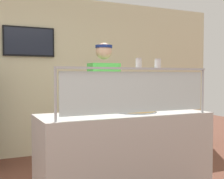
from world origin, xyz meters
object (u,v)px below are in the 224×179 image
Objects in this scene: pizza_tray at (135,110)px; parmesan_shaker at (139,63)px; pepper_flake_shaker at (158,64)px; pizza_server at (132,109)px; pizza_box_stack at (150,100)px; worker_figure at (104,102)px.

parmesan_shaker is (-0.15, -0.32, 0.49)m from pizza_tray.
pepper_flake_shaker is at bearing -77.79° from pizza_tray.
pizza_tray is at bearing 102.21° from pepper_flake_shaker.
pizza_server reaches higher than pizza_box_stack.
pizza_server is 0.16× the size of worker_figure.
parmesan_shaker is at bearing -124.45° from pizza_box_stack.
pizza_box_stack is at bearing 53.74° from pizza_server.
pepper_flake_shaker is (0.22, 0.00, -0.00)m from parmesan_shaker.
pepper_flake_shaker is 1.11m from worker_figure.
worker_figure reaches higher than pizza_box_stack.
pizza_box_stack is (1.30, 1.78, -0.06)m from pizza_tray.
parmesan_shaker is 2.61m from pizza_box_stack.
worker_figure reaches higher than pizza_server.
pizza_tray is at bearing -126.11° from pizza_box_stack.
pizza_tray is at bearing 65.88° from parmesan_shaker.
parmesan_shaker is 0.22m from pepper_flake_shaker.
pizza_server is 0.69m from worker_figure.
worker_figure reaches higher than pepper_flake_shaker.
pizza_box_stack is at bearing 59.74° from pepper_flake_shaker.
worker_figure is 1.76m from pizza_box_stack.
parmesan_shaker reaches higher than pizza_tray.
pizza_server is 3.15× the size of pepper_flake_shaker.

